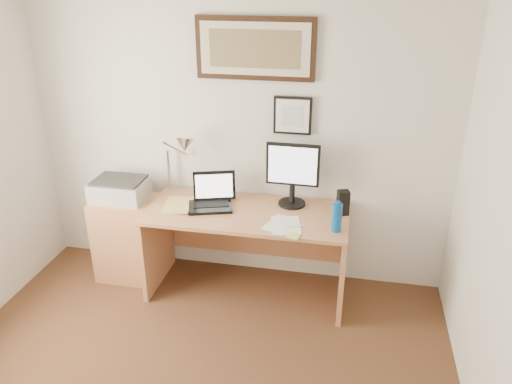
% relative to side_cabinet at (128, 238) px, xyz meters
% --- Properties ---
extents(wall_back, '(3.50, 0.02, 2.50)m').
position_rel_side_cabinet_xyz_m(wall_back, '(0.92, 0.32, 0.89)').
color(wall_back, silver).
rests_on(wall_back, ground).
extents(side_cabinet, '(0.50, 0.40, 0.73)m').
position_rel_side_cabinet_xyz_m(side_cabinet, '(0.00, 0.00, 0.00)').
color(side_cabinet, '#AF7049').
rests_on(side_cabinet, floor).
extents(water_bottle, '(0.08, 0.08, 0.21)m').
position_rel_side_cabinet_xyz_m(water_bottle, '(1.78, -0.23, 0.49)').
color(water_bottle, '#0B4E9B').
rests_on(water_bottle, desk).
extents(bottle_cap, '(0.04, 0.04, 0.02)m').
position_rel_side_cabinet_xyz_m(bottle_cap, '(1.78, -0.23, 0.61)').
color(bottle_cap, '#0B4E9B').
rests_on(bottle_cap, water_bottle).
extents(speaker, '(0.11, 0.10, 0.20)m').
position_rel_side_cabinet_xyz_m(speaker, '(1.81, 0.05, 0.48)').
color(speaker, black).
rests_on(speaker, desk).
extents(paper_sheet_a, '(0.27, 0.33, 0.00)m').
position_rel_side_cabinet_xyz_m(paper_sheet_a, '(1.37, -0.21, 0.39)').
color(paper_sheet_a, white).
rests_on(paper_sheet_a, desk).
extents(paper_sheet_b, '(0.27, 0.34, 0.00)m').
position_rel_side_cabinet_xyz_m(paper_sheet_b, '(1.41, -0.23, 0.39)').
color(paper_sheet_b, white).
rests_on(paper_sheet_b, desk).
extents(sticky_pad, '(0.10, 0.10, 0.01)m').
position_rel_side_cabinet_xyz_m(sticky_pad, '(1.49, -0.38, 0.39)').
color(sticky_pad, '#DBDB68').
rests_on(sticky_pad, desk).
extents(marker_pen, '(0.14, 0.06, 0.02)m').
position_rel_side_cabinet_xyz_m(marker_pen, '(1.48, -0.24, 0.39)').
color(marker_pen, white).
rests_on(marker_pen, desk).
extents(book, '(0.25, 0.32, 0.02)m').
position_rel_side_cabinet_xyz_m(book, '(0.41, -0.09, 0.40)').
color(book, '#DDC768').
rests_on(book, desk).
extents(desk, '(1.60, 0.70, 0.75)m').
position_rel_side_cabinet_xyz_m(desk, '(1.07, 0.04, 0.15)').
color(desk, '#AF7049').
rests_on(desk, floor).
extents(laptop, '(0.40, 0.39, 0.26)m').
position_rel_side_cabinet_xyz_m(laptop, '(0.77, -0.00, 0.44)').
color(laptop, black).
rests_on(laptop, desk).
extents(lcd_monitor, '(0.42, 0.22, 0.52)m').
position_rel_side_cabinet_xyz_m(lcd_monitor, '(1.40, 0.14, 0.68)').
color(lcd_monitor, black).
rests_on(lcd_monitor, desk).
extents(printer, '(0.44, 0.34, 0.18)m').
position_rel_side_cabinet_xyz_m(printer, '(-0.03, 0.02, 0.45)').
color(printer, '#A9A9AB').
rests_on(printer, side_cabinet).
extents(desk_lamp, '(0.29, 0.27, 0.53)m').
position_rel_side_cabinet_xyz_m(desk_lamp, '(0.51, 0.13, 0.82)').
color(desk_lamp, silver).
rests_on(desk_lamp, desk).
extents(picture_large, '(0.92, 0.04, 0.47)m').
position_rel_side_cabinet_xyz_m(picture_large, '(1.07, 0.29, 1.59)').
color(picture_large, black).
rests_on(picture_large, wall_back).
extents(picture_small, '(0.30, 0.03, 0.30)m').
position_rel_side_cabinet_xyz_m(picture_small, '(1.37, 0.29, 1.09)').
color(picture_small, black).
rests_on(picture_small, wall_back).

